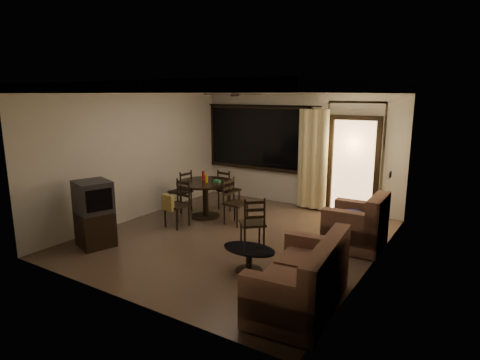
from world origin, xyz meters
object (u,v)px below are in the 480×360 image
Objects in this scene: sofa at (304,282)px; armchair at (359,227)px; dining_chair_west at (181,199)px; side_chair at (252,233)px; tv_cabinet at (94,214)px; dining_chair_south at (177,212)px; dining_chair_north at (229,197)px; dining_chair_east at (235,211)px; coffee_table at (249,256)px; dining_table at (205,189)px.

sofa is 2.38m from armchair.
side_chair is at bearing 72.47° from dining_chair_west.
armchair is at bearing 169.08° from side_chair.
dining_chair_west is 0.81× the size of tv_cabinet.
side_chair is (2.42, 1.39, -0.31)m from tv_cabinet.
armchair is (3.46, 0.79, 0.09)m from dining_chair_south.
dining_chair_west and dining_chair_south have the same top height.
dining_chair_north is 0.81× the size of tv_cabinet.
dining_chair_south is 1.90m from side_chair.
dining_chair_north is 1.01× the size of side_chair.
tv_cabinet is 1.25× the size of side_chair.
dining_chair_east is at bearing 89.79° from dining_chair_west.
dining_chair_west is at bearing 132.07° from dining_chair_south.
dining_chair_east is 3.46m from sofa.
sofa is (2.54, -2.35, 0.07)m from dining_chair_east.
tv_cabinet reaches higher than side_chair.
dining_chair_south is 3.81m from sofa.
armchair is at bearing 18.84° from dining_chair_south.
tv_cabinet is 1.39× the size of coffee_table.
tv_cabinet is at bearing 153.98° from dining_chair_east.
dining_chair_north is at bearing 46.76° from dining_chair_east.
dining_table is 1.49× the size of coffee_table.
coffee_table is (2.33, -1.03, -0.06)m from dining_chair_south.
coffee_table is (2.16, -2.66, -0.04)m from dining_chair_north.
armchair is 1.04× the size of side_chair.
dining_chair_south is at bearing -48.03° from side_chair.
sofa is (4.00, -0.02, -0.23)m from tv_cabinet.
dining_chair_east reaches higher than side_chair.
dining_chair_east is 1.15m from dining_chair_north.
coffee_table is at bearing -135.95° from dining_chair_east.
dining_chair_east is at bearing 136.76° from dining_chair_north.
dining_table is 0.72× the size of sofa.
side_chair reaches higher than coffee_table.
dining_chair_east is 1.12× the size of coffee_table.
side_chair is (-0.44, 0.85, 0.03)m from coffee_table.
dining_chair_north is at bearing 129.99° from sofa.
dining_chair_south is 0.54× the size of sofa.
dining_chair_west is 1.10m from dining_chair_north.
dining_chair_north is 3.29m from tv_cabinet.
dining_chair_west is 3.60m from coffee_table.
dining_chair_south is at bearing 89.75° from tv_cabinet.
dining_table is 0.90m from dining_chair_east.
dining_table is 1.33× the size of dining_chair_west.
tv_cabinet reaches higher than coffee_table.
dining_chair_south is (-0.09, -0.85, -0.32)m from dining_table.
dining_chair_west is 1.00× the size of dining_chair_north.
armchair is (3.99, 2.36, -0.20)m from tv_cabinet.
armchair reaches higher than dining_chair_north.
tv_cabinet reaches higher than armchair.
dining_chair_west reaches higher than side_chair.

